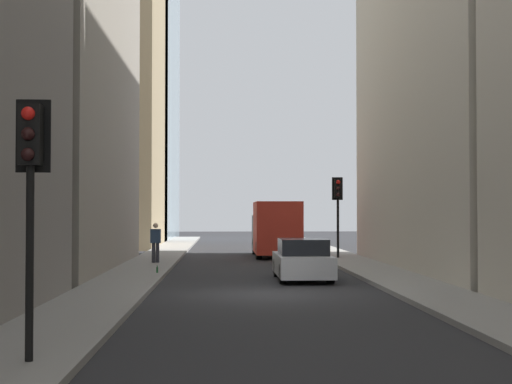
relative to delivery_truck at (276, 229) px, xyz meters
The scene contains 10 objects.
ground_plane 17.86m from the delivery_truck, behind, with size 135.00×135.00×0.00m, color #262628.
sidewalk_right 18.75m from the delivery_truck, 161.61° to the left, with size 90.00×2.20×0.14m, color gray.
sidewalk_left 18.07m from the delivery_truck, behind, with size 90.00×2.20×0.14m, color gray.
building_right_far 18.98m from the delivery_truck, 45.09° to the left, with size 12.49×10.00×20.00m.
delivery_truck is the anchor object (origin of this frame).
sedan_silver 13.38m from the delivery_truck, behind, with size 4.30×1.78×1.42m.
traffic_light_foreground 28.35m from the delivery_truck, 168.70° to the left, with size 0.43×0.52×3.89m.
traffic_light_midblock 4.47m from the delivery_truck, 138.58° to the right, with size 0.43×0.52×3.87m.
pedestrian 8.50m from the delivery_truck, 138.23° to the left, with size 0.26×0.44×1.71m.
discarded_bottle 12.88m from the delivery_truck, 156.57° to the left, with size 0.07×0.07×0.27m.
Camera 1 is at (-21.21, 1.28, 2.34)m, focal length 52.59 mm.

